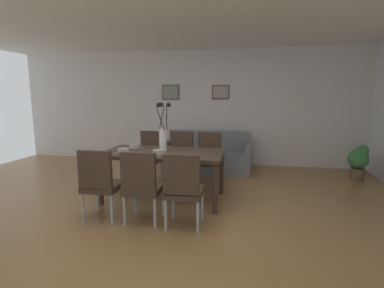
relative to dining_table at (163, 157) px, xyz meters
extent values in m
plane|color=olive|center=(0.12, -0.65, -0.66)|extent=(9.00, 9.00, 0.00)
cube|color=silver|center=(0.12, 2.60, 0.64)|extent=(9.00, 0.10, 2.60)
cube|color=white|center=(0.12, -0.25, 1.98)|extent=(9.00, 7.20, 0.08)
cube|color=#3D2D23|center=(0.00, 0.00, 0.05)|extent=(1.80, 0.94, 0.05)
cube|color=#3D2D23|center=(0.84, 0.41, -0.32)|extent=(0.07, 0.07, 0.69)
cube|color=#3D2D23|center=(-0.84, 0.41, -0.32)|extent=(0.07, 0.07, 0.69)
cube|color=#3D2D23|center=(0.84, -0.41, -0.32)|extent=(0.07, 0.07, 0.69)
cube|color=#3D2D23|center=(-0.84, -0.41, -0.32)|extent=(0.07, 0.07, 0.69)
cube|color=#3D2D23|center=(-0.55, -0.81, -0.24)|extent=(0.45, 0.45, 0.08)
cube|color=#3D2D23|center=(-0.55, -1.00, 0.02)|extent=(0.42, 0.07, 0.48)
cylinder|color=#9EA0A5|center=(-0.37, -0.62, -0.47)|extent=(0.04, 0.04, 0.38)
cylinder|color=#9EA0A5|center=(-0.75, -0.63, -0.47)|extent=(0.04, 0.04, 0.38)
cylinder|color=#9EA0A5|center=(-0.36, -1.00, -0.47)|extent=(0.04, 0.04, 0.38)
cylinder|color=#9EA0A5|center=(-0.74, -1.01, -0.47)|extent=(0.04, 0.04, 0.38)
cube|color=#3D2D23|center=(-0.54, 0.80, -0.24)|extent=(0.46, 0.46, 0.08)
cube|color=#3D2D23|center=(-0.53, 0.99, 0.02)|extent=(0.42, 0.08, 0.48)
cylinder|color=#9EA0A5|center=(-0.74, 0.62, -0.47)|extent=(0.04, 0.04, 0.38)
cylinder|color=#9EA0A5|center=(-0.36, 0.60, -0.47)|extent=(0.04, 0.04, 0.38)
cylinder|color=#9EA0A5|center=(-0.72, 1.00, -0.47)|extent=(0.04, 0.04, 0.38)
cylinder|color=#9EA0A5|center=(-0.34, 0.98, -0.47)|extent=(0.04, 0.04, 0.38)
cube|color=#3D2D23|center=(-0.01, -0.81, -0.24)|extent=(0.46, 0.46, 0.08)
cube|color=#3D2D23|center=(0.00, -1.00, 0.02)|extent=(0.42, 0.08, 0.48)
cylinder|color=#9EA0A5|center=(0.18, -0.61, -0.47)|extent=(0.04, 0.04, 0.38)
cylinder|color=#9EA0A5|center=(-0.20, -0.62, -0.47)|extent=(0.04, 0.04, 0.38)
cylinder|color=#9EA0A5|center=(0.19, -0.99, -0.47)|extent=(0.04, 0.04, 0.38)
cylinder|color=#9EA0A5|center=(-0.19, -1.00, -0.47)|extent=(0.04, 0.04, 0.38)
cube|color=#3D2D23|center=(0.03, 0.83, -0.24)|extent=(0.47, 0.47, 0.08)
cube|color=#3D2D23|center=(0.04, 1.02, 0.02)|extent=(0.42, 0.09, 0.48)
cylinder|color=#9EA0A5|center=(-0.18, 0.65, -0.47)|extent=(0.04, 0.04, 0.38)
cylinder|color=#9EA0A5|center=(0.20, 0.62, -0.47)|extent=(0.04, 0.04, 0.38)
cylinder|color=#9EA0A5|center=(-0.15, 1.03, -0.47)|extent=(0.04, 0.04, 0.38)
cylinder|color=#9EA0A5|center=(0.23, 1.00, -0.47)|extent=(0.04, 0.04, 0.38)
cube|color=#3D2D23|center=(0.52, -0.82, -0.24)|extent=(0.46, 0.46, 0.08)
cube|color=#3D2D23|center=(0.52, -1.01, 0.02)|extent=(0.42, 0.08, 0.48)
cylinder|color=#9EA0A5|center=(0.70, -0.62, -0.47)|extent=(0.04, 0.04, 0.38)
cylinder|color=#9EA0A5|center=(0.32, -0.64, -0.47)|extent=(0.04, 0.04, 0.38)
cylinder|color=#9EA0A5|center=(0.71, -1.00, -0.47)|extent=(0.04, 0.04, 0.38)
cylinder|color=#9EA0A5|center=(0.33, -1.02, -0.47)|extent=(0.04, 0.04, 0.38)
cube|color=#3D2D23|center=(0.57, 0.82, -0.24)|extent=(0.45, 0.45, 0.08)
cube|color=#3D2D23|center=(0.56, 1.01, 0.02)|extent=(0.42, 0.07, 0.48)
cylinder|color=#9EA0A5|center=(0.38, 0.63, -0.47)|extent=(0.04, 0.04, 0.38)
cylinder|color=#9EA0A5|center=(0.76, 0.64, -0.47)|extent=(0.04, 0.04, 0.38)
cylinder|color=#9EA0A5|center=(0.37, 1.01, -0.47)|extent=(0.04, 0.04, 0.38)
cylinder|color=#9EA0A5|center=(0.75, 1.02, -0.47)|extent=(0.04, 0.04, 0.38)
cylinder|color=white|center=(0.00, 0.00, 0.25)|extent=(0.11, 0.11, 0.34)
cylinder|color=black|center=(0.06, 0.02, 0.58)|extent=(0.05, 0.12, 0.37)
sphere|color=black|center=(0.09, 0.03, 0.78)|extent=(0.07, 0.07, 0.07)
cylinder|color=black|center=(-0.03, 0.05, 0.58)|extent=(0.08, 0.05, 0.38)
sphere|color=black|center=(-0.05, 0.08, 0.78)|extent=(0.07, 0.07, 0.07)
cylinder|color=black|center=(-0.02, -0.06, 0.58)|extent=(0.15, 0.06, 0.36)
sphere|color=black|center=(-0.03, -0.09, 0.78)|extent=(0.07, 0.07, 0.07)
cylinder|color=#4C4742|center=(-0.54, -0.21, 0.08)|extent=(0.32, 0.32, 0.01)
cylinder|color=#B2ADA3|center=(-0.54, -0.21, 0.11)|extent=(0.17, 0.17, 0.06)
cylinder|color=gray|center=(-0.54, -0.21, 0.13)|extent=(0.13, 0.13, 0.04)
cylinder|color=#4C4742|center=(-0.54, 0.21, 0.08)|extent=(0.32, 0.32, 0.01)
cylinder|color=#B2ADA3|center=(-0.54, 0.21, 0.11)|extent=(0.17, 0.17, 0.06)
cylinder|color=gray|center=(-0.54, 0.21, 0.13)|extent=(0.13, 0.13, 0.04)
cylinder|color=#4C4742|center=(0.00, -0.21, 0.08)|extent=(0.32, 0.32, 0.01)
cylinder|color=#B2ADA3|center=(0.00, -0.21, 0.11)|extent=(0.17, 0.17, 0.06)
cylinder|color=gray|center=(0.00, -0.21, 0.13)|extent=(0.13, 0.13, 0.04)
cube|color=slate|center=(0.39, 1.85, -0.45)|extent=(1.80, 0.84, 0.42)
cube|color=slate|center=(0.39, 2.19, -0.05)|extent=(1.80, 0.16, 0.38)
cube|color=slate|center=(1.24, 1.85, -0.14)|extent=(0.10, 0.84, 0.20)
cube|color=slate|center=(-0.46, 1.85, -0.14)|extent=(0.10, 0.84, 0.20)
cube|color=#473828|center=(-0.59, 2.53, 0.98)|extent=(0.40, 0.02, 0.34)
cube|color=gray|center=(-0.59, 2.51, 0.98)|extent=(0.35, 0.01, 0.29)
cube|color=#473828|center=(0.59, 2.53, 0.98)|extent=(0.39, 0.02, 0.31)
cube|color=#9E9389|center=(0.59, 2.51, 0.98)|extent=(0.34, 0.01, 0.26)
cylinder|color=brown|center=(3.27, 1.72, -0.55)|extent=(0.24, 0.24, 0.22)
sphere|color=#387A42|center=(3.27, 1.72, -0.26)|extent=(0.36, 0.36, 0.36)
sphere|color=#387A42|center=(3.32, 1.69, -0.10)|extent=(0.22, 0.22, 0.22)
camera|label=1|loc=(1.27, -4.08, 0.90)|focal=27.00mm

